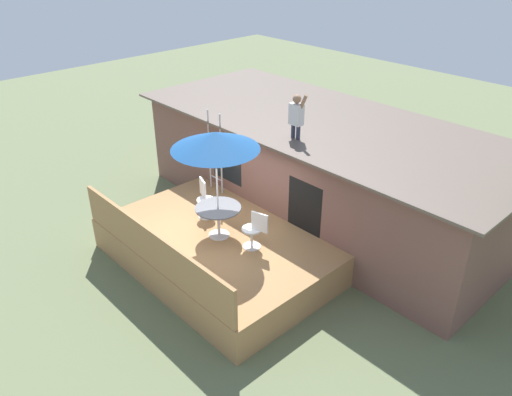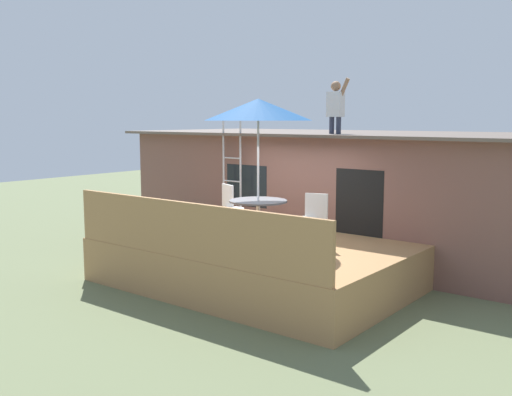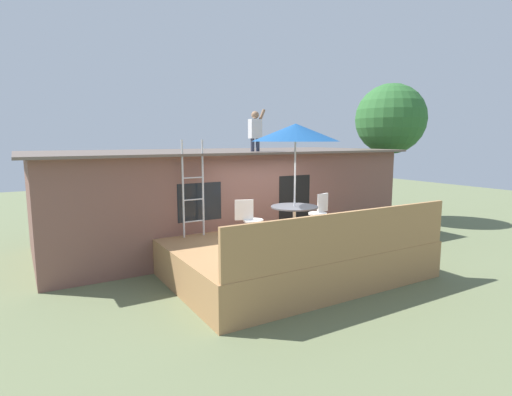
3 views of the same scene
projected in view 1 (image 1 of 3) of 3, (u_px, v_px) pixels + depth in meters
ground_plane at (220, 263)px, 11.96m from camera, size 40.00×40.00×0.00m
house at (321, 168)px, 13.47m from camera, size 10.50×4.50×2.69m
deck at (219, 249)px, 11.77m from camera, size 5.38×3.60×0.80m
deck_railing at (152, 248)px, 10.32m from camera, size 5.28×0.08×0.90m
patio_table at (218, 214)px, 11.28m from camera, size 1.04×1.04×0.74m
patio_umbrella at (215, 141)px, 10.43m from camera, size 1.90×1.90×2.54m
step_ladder at (215, 152)px, 13.03m from camera, size 0.52×0.04×2.20m
person_figure at (297, 114)px, 11.48m from camera, size 0.47×0.20×1.11m
patio_chair_left at (205, 199)px, 12.15m from camera, size 0.60×0.44×0.92m
patio_chair_right at (255, 230)px, 10.91m from camera, size 0.61×0.44×0.92m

